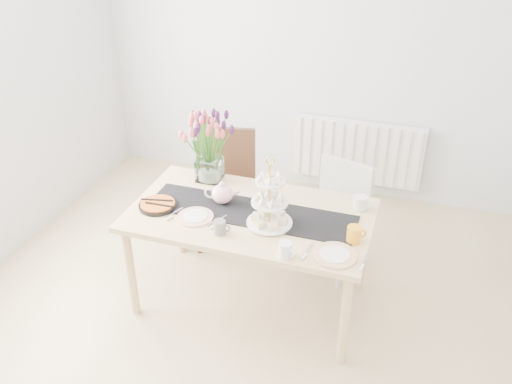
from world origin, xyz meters
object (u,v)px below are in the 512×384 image
(chair_brown, at_px, (225,178))
(chair_white, at_px, (337,208))
(radiator, at_px, (357,152))
(teapot, at_px, (222,194))
(dining_table, at_px, (250,222))
(plate_right, at_px, (335,255))
(tulip_vase, at_px, (208,138))
(mug_white, at_px, (285,250))
(plate_left, at_px, (195,217))
(cream_jug, at_px, (360,203))
(mug_grey, at_px, (220,227))
(cake_stand, at_px, (270,208))
(tart_tin, at_px, (158,205))
(mug_orange, at_px, (354,234))

(chair_brown, distance_m, chair_white, 0.94)
(radiator, height_order, chair_white, chair_white)
(chair_white, relative_size, teapot, 3.60)
(dining_table, xyz_separation_m, plate_right, (0.62, -0.29, 0.08))
(dining_table, height_order, tulip_vase, tulip_vase)
(mug_white, bearing_deg, plate_left, -167.13)
(cream_jug, relative_size, mug_grey, 1.04)
(chair_brown, height_order, cake_stand, cake_stand)
(dining_table, relative_size, chair_brown, 1.69)
(cake_stand, bearing_deg, tart_tin, -177.52)
(chair_white, relative_size, tulip_vase, 1.38)
(chair_white, xyz_separation_m, teapot, (-0.70, -0.59, 0.33))
(tart_tin, bearing_deg, tulip_vase, 68.21)
(dining_table, distance_m, plate_right, 0.69)
(dining_table, height_order, mug_orange, mug_orange)
(tulip_vase, relative_size, tart_tin, 2.39)
(dining_table, relative_size, mug_grey, 17.60)
(cream_jug, xyz_separation_m, tart_tin, (-1.29, -0.40, -0.03))
(cake_stand, distance_m, tart_tin, 0.78)
(dining_table, relative_size, tart_tin, 6.20)
(teapot, bearing_deg, dining_table, -24.28)
(cake_stand, distance_m, teapot, 0.41)
(chair_white, bearing_deg, radiator, 107.53)
(radiator, xyz_separation_m, plate_left, (-0.78, -1.93, 0.31))
(radiator, bearing_deg, mug_grey, -105.31)
(chair_brown, height_order, chair_white, chair_brown)
(mug_grey, relative_size, mug_orange, 0.86)
(cream_jug, bearing_deg, plate_left, -147.61)
(mug_grey, bearing_deg, tart_tin, 157.15)
(cake_stand, relative_size, teapot, 1.83)
(cake_stand, distance_m, mug_grey, 0.34)
(plate_right, bearing_deg, tulip_vase, 148.88)
(chair_brown, bearing_deg, mug_white, -65.02)
(teapot, relative_size, mug_orange, 2.24)
(plate_right, bearing_deg, chair_brown, 137.14)
(cream_jug, bearing_deg, mug_grey, -135.95)
(mug_grey, bearing_deg, tulip_vase, 111.95)
(tulip_vase, bearing_deg, chair_brown, 95.09)
(mug_orange, distance_m, plate_right, 0.20)
(mug_orange, bearing_deg, teapot, 141.71)
(chair_white, bearing_deg, tart_tin, -128.41)
(teapot, xyz_separation_m, plate_right, (0.84, -0.35, -0.07))
(chair_brown, height_order, plate_left, chair_brown)
(chair_brown, height_order, teapot, chair_brown)
(chair_brown, bearing_deg, teapot, -80.98)
(cake_stand, distance_m, mug_orange, 0.55)
(mug_orange, distance_m, plate_left, 1.03)
(mug_white, bearing_deg, chair_white, 113.68)
(cake_stand, bearing_deg, chair_brown, 127.74)
(dining_table, relative_size, cake_stand, 3.70)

